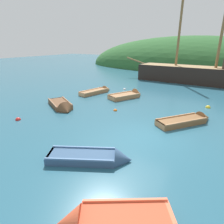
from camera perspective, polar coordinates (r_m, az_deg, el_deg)
name	(u,v)px	position (r m, az deg, el deg)	size (l,w,h in m)	color
ground_plane	(146,137)	(10.47, 10.19, -7.21)	(120.00, 120.00, 0.00)	#285B70
shore_hill	(188,68)	(41.90, 21.69, 12.08)	(43.30, 19.20, 12.01)	#2D602D
sailing_ship	(196,77)	(26.14, 23.76, 9.59)	(16.62, 3.73, 12.25)	black
rowboat_center	(98,92)	(19.32, -4.18, 6.05)	(1.73, 3.84, 0.91)	#9E7047
rowboat_portside	(62,107)	(15.15, -14.59, 1.53)	(3.58, 2.74, 1.18)	brown
rowboat_outer_left	(129,96)	(17.73, 5.05, 4.78)	(2.59, 3.54, 1.19)	#9E7047
rowboat_outer_right	(188,121)	(12.89, 21.76, -2.52)	(3.11, 3.70, 0.99)	brown
rowboat_near_dock	(109,223)	(5.97, -0.80, -30.08)	(3.21, 2.58, 1.02)	#C64C2D
rowboat_far	(95,159)	(8.37, -5.05, -13.61)	(3.61, 2.55, 0.99)	#335175
buoy_yellow	(208,108)	(16.51, 26.60, 1.14)	(0.37, 0.37, 0.37)	yellow
buoy_white	(124,90)	(20.66, 3.72, 6.67)	(0.31, 0.31, 0.31)	white
buoy_orange	(115,111)	(14.12, 0.97, 0.39)	(0.29, 0.29, 0.29)	orange
buoy_red	(18,120)	(13.85, -26.12, -2.13)	(0.34, 0.34, 0.34)	red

